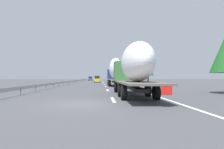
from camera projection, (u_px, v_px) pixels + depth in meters
The scene contains 19 objects.
ground_plane at pixel (97, 83), 51.53m from camera, with size 260.00×260.00×0.00m, color #424247.
lane_stripe_0 at pixel (113, 100), 13.70m from camera, with size 3.20×0.20×0.01m, color white.
lane_stripe_1 at pixel (108, 90), 23.87m from camera, with size 3.20×0.20×0.01m, color white.
lane_stripe_2 at pixel (106, 87), 33.08m from camera, with size 3.20×0.20×0.01m, color white.
lane_stripe_3 at pixel (104, 85), 42.56m from camera, with size 3.20×0.20×0.01m, color white.
lane_stripe_4 at pixel (103, 83), 56.96m from camera, with size 3.20×0.20×0.01m, color white.
lane_stripe_5 at pixel (103, 82), 59.93m from camera, with size 3.20×0.20×0.01m, color white.
lane_stripe_6 at pixel (103, 82), 67.92m from camera, with size 3.20×0.20×0.01m, color white.
lane_stripe_7 at pixel (103, 82), 71.42m from camera, with size 3.20×0.20×0.01m, color white.
lane_stripe_8 at pixel (103, 81), 78.25m from camera, with size 3.20×0.20×0.01m, color white.
edge_line_right at pixel (117, 83), 56.84m from camera, with size 110.00×0.20×0.01m, color white.
truck_lead at pixel (115, 71), 36.48m from camera, with size 12.09×2.55×4.94m.
truck_trailing at pixel (134, 67), 15.98m from camera, with size 12.90×2.55×4.06m.
car_blue_sedan at pixel (90, 79), 91.78m from camera, with size 4.22×1.72×1.90m.
car_yellow_coupe at pixel (97, 79), 61.06m from camera, with size 4.80×1.72×1.96m.
road_sign at pixel (121, 75), 57.63m from camera, with size 0.10×0.90×3.09m.
tree_1 at pixel (135, 70), 57.39m from camera, with size 3.53×3.53×5.87m.
tree_2 at pixel (148, 64), 51.39m from camera, with size 2.69×2.69×7.81m.
guardrail_median at pixel (75, 81), 54.19m from camera, with size 94.00×0.10×0.76m.
Camera 1 is at (-11.70, -0.95, 1.52)m, focal length 32.35 mm.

